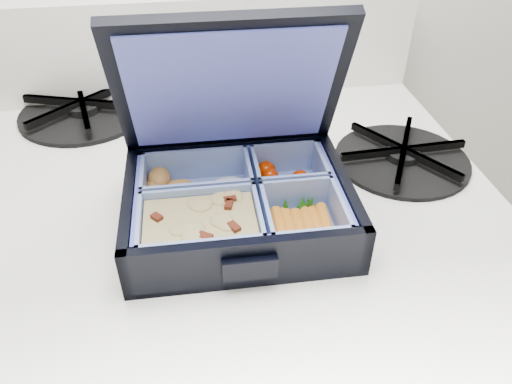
{
  "coord_description": "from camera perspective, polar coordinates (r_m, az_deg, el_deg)",
  "views": [
    {
      "loc": [
        -0.44,
        1.21,
        1.29
      ],
      "look_at": [
        -0.38,
        1.62,
        0.97
      ],
      "focal_mm": 35.0,
      "sensor_mm": 36.0,
      "label": 1
    }
  ],
  "objects": [
    {
      "name": "burner_grate",
      "position": [
        0.65,
        16.45,
        4.26
      ],
      "size": [
        0.17,
        0.17,
        0.02
      ],
      "primitive_type": "cylinder",
      "rotation": [
        0.0,
        0.0,
        0.05
      ],
      "color": "black",
      "rests_on": "stove"
    },
    {
      "name": "burner_grate_rear",
      "position": [
        0.77,
        -19.11,
        9.04
      ],
      "size": [
        0.23,
        0.23,
        0.02
      ],
      "primitive_type": "cylinder",
      "rotation": [
        0.0,
        0.0,
        -0.31
      ],
      "color": "black",
      "rests_on": "stove"
    },
    {
      "name": "fork",
      "position": [
        0.67,
        2.03,
        5.92
      ],
      "size": [
        0.08,
        0.16,
        0.01
      ],
      "primitive_type": null,
      "rotation": [
        0.0,
        0.0,
        -0.34
      ],
      "color": "#AFB1BA",
      "rests_on": "stove"
    },
    {
      "name": "bento_box",
      "position": [
        0.51,
        -2.01,
        -1.52
      ],
      "size": [
        0.23,
        0.18,
        0.05
      ],
      "primitive_type": null,
      "rotation": [
        0.0,
        0.0,
        -0.01
      ],
      "color": "black",
      "rests_on": "stove"
    }
  ]
}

